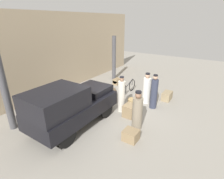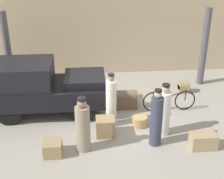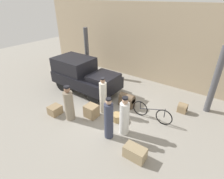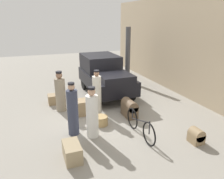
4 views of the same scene
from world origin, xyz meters
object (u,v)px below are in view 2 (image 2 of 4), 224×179
porter_carrying_trunk (164,112)px  porter_with_bicycle (156,120)px  truck (41,85)px  conductor_in_dark_uniform (111,102)px  trunk_barrel_dark (126,99)px  porter_lifting_near_truck (83,127)px  trunk_large_brown (203,141)px  suitcase_small_leather (105,127)px  wicker_basket (140,121)px  suitcase_black_upright (184,87)px  suitcase_tan_flat (53,148)px  bicycle (169,101)px

porter_carrying_trunk → porter_with_bicycle: size_ratio=0.95×
truck → conductor_in_dark_uniform: 2.46m
conductor_in_dark_uniform → trunk_barrel_dark: size_ratio=2.38×
porter_lifting_near_truck → trunk_large_brown: bearing=-3.6°
porter_carrying_trunk → suitcase_small_leather: porter_carrying_trunk is taller
truck → suitcase_small_leather: (2.00, -1.62, -0.69)m
suitcase_small_leather → porter_lifting_near_truck: bearing=-134.2°
porter_with_bicycle → wicker_basket: bearing=105.4°
porter_with_bicycle → conductor_in_dark_uniform: bearing=135.5°
porter_lifting_near_truck → conductor_in_dark_uniform: bearing=54.9°
porter_lifting_near_truck → suitcase_black_upright: bearing=41.4°
conductor_in_dark_uniform → trunk_barrel_dark: conductor_in_dark_uniform is taller
trunk_large_brown → suitcase_black_upright: suitcase_black_upright is taller
porter_carrying_trunk → suitcase_black_upright: (1.46, 2.75, -0.51)m
porter_lifting_near_truck → trunk_large_brown: size_ratio=2.20×
conductor_in_dark_uniform → porter_lifting_near_truck: bearing=-125.1°
suitcase_black_upright → wicker_basket: bearing=-132.4°
conductor_in_dark_uniform → suitcase_tan_flat: conductor_in_dark_uniform is taller
wicker_basket → trunk_barrel_dark: trunk_barrel_dark is taller
porter_with_bicycle → suitcase_small_leather: 1.58m
wicker_basket → suitcase_black_upright: 3.08m
truck → conductor_in_dark_uniform: bearing=-25.1°
bicycle → suitcase_small_leather: size_ratio=3.25×
truck → suitcase_small_leather: truck is taller
porter_lifting_near_truck → porter_carrying_trunk: porter_carrying_trunk is taller
bicycle → porter_carrying_trunk: (-0.53, -1.38, 0.37)m
porter_lifting_near_truck → trunk_large_brown: 3.36m
conductor_in_dark_uniform → porter_lifting_near_truck: (-0.87, -1.23, -0.08)m
truck → trunk_large_brown: (4.68, -2.48, -0.75)m
wicker_basket → porter_with_bicycle: 1.21m
wicker_basket → suitcase_tan_flat: (-2.57, -1.26, 0.04)m
bicycle → porter_lifting_near_truck: (-2.90, -1.99, 0.36)m
porter_with_bicycle → trunk_large_brown: (1.29, -0.30, -0.57)m
suitcase_small_leather → suitcase_black_upright: 4.18m
porter_with_bicycle → suitcase_black_upright: (1.80, 3.28, -0.57)m
porter_carrying_trunk → porter_with_bicycle: porter_with_bicycle is taller
suitcase_black_upright → porter_with_bicycle: bearing=-118.8°
suitcase_tan_flat → trunk_barrel_dark: (2.30, 2.47, 0.14)m
bicycle → suitcase_tan_flat: bicycle is taller
trunk_large_brown → truck: bearing=152.0°
wicker_basket → porter_carrying_trunk: bearing=-37.3°
trunk_barrel_dark → suitcase_black_upright: (2.35, 1.07, -0.12)m
porter_with_bicycle → trunk_barrel_dark: size_ratio=2.35×
truck → porter_carrying_trunk: truck is taller
suitcase_tan_flat → suitcase_black_upright: (4.65, 3.54, 0.02)m
bicycle → conductor_in_dark_uniform: bearing=-159.5°
truck → trunk_large_brown: 5.35m
conductor_in_dark_uniform → porter_lifting_near_truck: conductor_in_dark_uniform is taller
trunk_barrel_dark → suitcase_black_upright: bearing=24.6°
suitcase_black_upright → porter_lifting_near_truck: bearing=-138.6°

